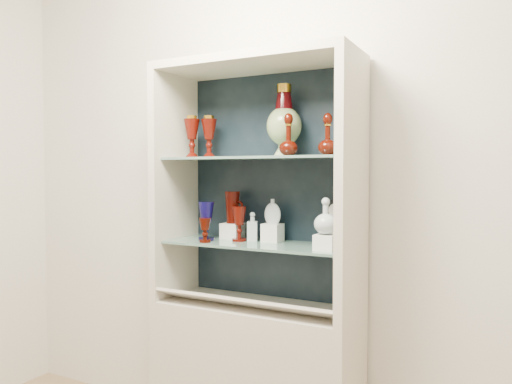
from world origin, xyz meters
The scene contains 31 objects.
wall_back centered at (0.00, 1.75, 1.40)m, with size 3.50×0.02×2.80m, color silver.
cabinet_base centered at (0.00, 1.53, 0.38)m, with size 1.00×0.40×0.75m, color beige.
cabinet_back_panel centered at (0.00, 1.72, 1.32)m, with size 0.98×0.02×1.15m, color black.
cabinet_side_left centered at (-0.48, 1.53, 1.32)m, with size 0.04×0.40×1.15m, color beige.
cabinet_side_right centered at (0.48, 1.53, 1.32)m, with size 0.04×0.40×1.15m, color beige.
cabinet_top_cap centered at (0.00, 1.53, 1.92)m, with size 1.00×0.40×0.04m, color beige.
shelf_lower centered at (0.00, 1.55, 1.04)m, with size 0.92×0.34×0.01m, color slate.
shelf_upper centered at (0.00, 1.55, 1.46)m, with size 0.92×0.34×0.01m, color slate.
label_ledge centered at (0.00, 1.42, 0.78)m, with size 0.92×0.18×0.01m, color beige.
label_card_0 centered at (0.03, 1.42, 0.80)m, with size 0.10×0.07×0.00m, color white.
label_card_1 centered at (-0.26, 1.42, 0.80)m, with size 0.10×0.07×0.00m, color white.
label_card_2 centered at (0.30, 1.42, 0.80)m, with size 0.10×0.07×0.00m, color white.
label_card_3 centered at (-0.15, 1.42, 0.80)m, with size 0.10×0.07×0.00m, color white.
pedestal_lamp_left centered at (-0.31, 1.60, 1.58)m, with size 0.08×0.08×0.22m, color #4E0C04, non-canonical shape.
pedestal_lamp_right centered at (-0.39, 1.55, 1.58)m, with size 0.08×0.08×0.22m, color #4E0C04, non-canonical shape.
enamel_urn centered at (0.11, 1.62, 1.65)m, with size 0.17×0.17×0.35m, color #083E16, non-canonical shape.
ruby_decanter_a centered at (0.18, 1.51, 1.58)m, with size 0.09×0.09×0.22m, color #3D0A01, non-canonical shape.
ruby_decanter_b centered at (0.36, 1.53, 1.57)m, with size 0.09×0.09×0.20m, color #3D0A01, non-canonical shape.
lidded_bowl centered at (0.44, 1.58, 1.52)m, with size 0.09×0.09×0.10m, color #3D0A01, non-canonical shape.
cobalt_goblet centered at (-0.28, 1.51, 1.15)m, with size 0.08×0.08×0.20m, color #0D093F, non-canonical shape.
ruby_goblet_tall centered at (-0.11, 1.56, 1.14)m, with size 0.07×0.07×0.17m, color #4E0C04, non-canonical shape.
ruby_goblet_small centered at (-0.24, 1.44, 1.11)m, with size 0.06×0.06×0.12m, color #3D0A01, non-canonical shape.
riser_ruby_pitcher centered at (-0.19, 1.63, 1.09)m, with size 0.10×0.10×0.08m, color silver.
ruby_pitcher centered at (-0.19, 1.63, 1.21)m, with size 0.12×0.08×0.17m, color #4E0C04, non-canonical shape.
clear_square_bottle centered at (-0.05, 1.59, 1.12)m, with size 0.05×0.05×0.15m, color #A1B0B9, non-canonical shape.
riser_flat_flask centered at (0.05, 1.62, 1.09)m, with size 0.09×0.09×0.09m, color silver.
flat_flask centered at (0.05, 1.62, 1.20)m, with size 0.09×0.04×0.13m, color silver, non-canonical shape.
riser_clear_round_decanter centered at (0.37, 1.48, 1.08)m, with size 0.09×0.09×0.07m, color silver.
clear_round_decanter centered at (0.37, 1.48, 1.20)m, with size 0.10×0.10×0.16m, color #A1B0B9, non-canonical shape.
riser_cameo_medallion centered at (0.37, 1.62, 1.10)m, with size 0.08×0.08×0.10m, color silver.
cameo_medallion centered at (0.37, 1.62, 1.21)m, with size 0.10×0.04×0.12m, color black, non-canonical shape.
Camera 1 is at (1.12, -0.61, 1.40)m, focal length 35.00 mm.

